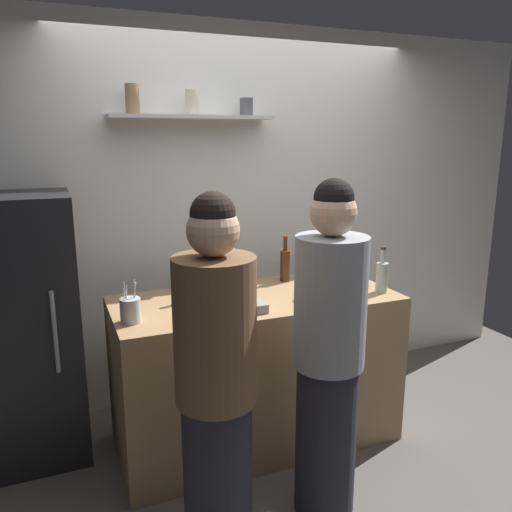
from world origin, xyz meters
The scene contains 12 objects.
ground_plane centered at (0.00, 0.00, 0.00)m, with size 5.28×5.28×0.00m, color #59544F.
back_wall_assembly centered at (0.00, 1.25, 1.30)m, with size 4.80×0.32×2.60m.
refrigerator centered at (-1.49, 0.85, 0.78)m, with size 0.62×0.61×1.55m.
counter centered at (-0.20, 0.48, 0.46)m, with size 1.67×0.74×0.93m, color #9E7A51.
baking_pan centered at (-0.41, 0.31, 0.95)m, with size 0.34×0.24×0.05m, color gray.
utensil_holder centered at (-0.95, 0.34, 0.99)m, with size 0.11×0.11×0.23m.
wine_bottle_green_glass centered at (-0.51, 0.58, 1.03)m, with size 0.07×0.07×0.28m.
wine_bottle_amber_glass centered at (0.11, 0.73, 1.04)m, with size 0.07×0.07×0.30m.
wine_bottle_pale_glass centered at (0.54, 0.28, 1.03)m, with size 0.07×0.07×0.28m.
water_bottle_plastic centered at (0.21, 0.40, 1.04)m, with size 0.08×0.08×0.26m.
person_brown_jacket centered at (-0.71, -0.32, 0.82)m, with size 0.34×0.34×1.65m.
person_grey_hoodie centered at (-0.12, -0.23, 0.83)m, with size 0.34×0.34×1.68m.
Camera 1 is at (-1.29, -2.19, 1.86)m, focal length 35.96 mm.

